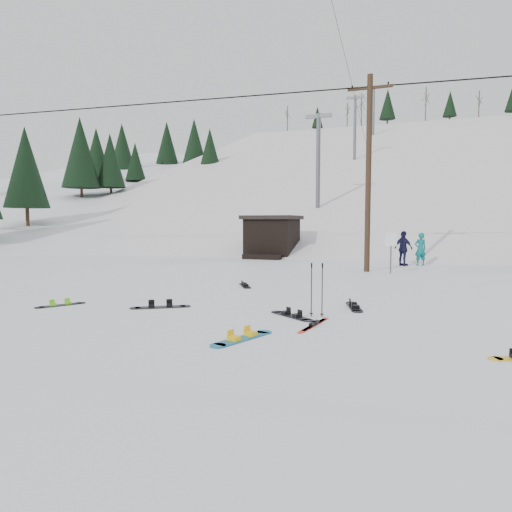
% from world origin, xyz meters
% --- Properties ---
extents(ground, '(200.00, 200.00, 0.00)m').
position_xyz_m(ground, '(0.00, 0.00, 0.00)').
color(ground, white).
rests_on(ground, ground).
extents(ski_slope, '(60.00, 85.24, 65.97)m').
position_xyz_m(ski_slope, '(0.00, 55.00, -12.00)').
color(ski_slope, white).
rests_on(ski_slope, ground).
extents(ridge_left, '(47.54, 95.03, 58.38)m').
position_xyz_m(ridge_left, '(-36.00, 48.00, -11.00)').
color(ridge_left, white).
rests_on(ridge_left, ground).
extents(treeline_left, '(20.00, 64.00, 10.00)m').
position_xyz_m(treeline_left, '(-34.00, 40.00, 0.00)').
color(treeline_left, black).
rests_on(treeline_left, ground).
extents(treeline_crest, '(50.00, 6.00, 10.00)m').
position_xyz_m(treeline_crest, '(0.00, 86.00, 0.00)').
color(treeline_crest, black).
rests_on(treeline_crest, ski_slope).
extents(utility_pole, '(2.00, 0.26, 9.00)m').
position_xyz_m(utility_pole, '(2.00, 14.00, 4.68)').
color(utility_pole, '#3A2819').
rests_on(utility_pole, ground).
extents(trail_sign, '(0.50, 0.09, 1.85)m').
position_xyz_m(trail_sign, '(3.10, 13.58, 1.27)').
color(trail_sign, '#595B60').
rests_on(trail_sign, ground).
extents(lift_hut, '(3.40, 4.10, 2.75)m').
position_xyz_m(lift_hut, '(-5.00, 20.94, 1.36)').
color(lift_hut, black).
rests_on(lift_hut, ground).
extents(lift_tower_near, '(2.20, 0.36, 8.00)m').
position_xyz_m(lift_tower_near, '(-4.00, 30.00, 7.86)').
color(lift_tower_near, '#595B60').
rests_on(lift_tower_near, ski_slope).
extents(lift_tower_mid, '(2.20, 0.36, 8.00)m').
position_xyz_m(lift_tower_mid, '(-4.00, 50.00, 14.36)').
color(lift_tower_mid, '#595B60').
rests_on(lift_tower_mid, ski_slope).
extents(lift_tower_far, '(2.20, 0.36, 8.00)m').
position_xyz_m(lift_tower_far, '(-4.00, 70.00, 20.86)').
color(lift_tower_far, '#595B60').
rests_on(lift_tower_far, ski_slope).
extents(hero_snowboard, '(0.77, 1.60, 0.12)m').
position_xyz_m(hero_snowboard, '(1.22, 0.51, 0.03)').
color(hero_snowboard, '#176D96').
rests_on(hero_snowboard, ground).
extents(hero_skis, '(0.32, 1.70, 0.09)m').
position_xyz_m(hero_skis, '(2.27, 2.19, 0.03)').
color(hero_skis, '#AD1D11').
rests_on(hero_skis, ground).
extents(ski_poles, '(0.36, 0.10, 1.32)m').
position_xyz_m(ski_poles, '(2.10, 3.17, 0.68)').
color(ski_poles, black).
rests_on(ski_poles, ground).
extents(board_scatter_a, '(1.41, 1.02, 0.11)m').
position_xyz_m(board_scatter_a, '(-2.11, 2.83, 0.03)').
color(board_scatter_a, black).
rests_on(board_scatter_a, ground).
extents(board_scatter_b, '(0.85, 1.25, 0.10)m').
position_xyz_m(board_scatter_b, '(-1.53, 7.49, 0.03)').
color(board_scatter_b, black).
rests_on(board_scatter_b, ground).
extents(board_scatter_c, '(0.81, 1.21, 0.10)m').
position_xyz_m(board_scatter_c, '(-4.87, 2.11, 0.02)').
color(board_scatter_c, black).
rests_on(board_scatter_c, ground).
extents(board_scatter_d, '(1.27, 0.98, 0.10)m').
position_xyz_m(board_scatter_d, '(1.53, 2.94, 0.03)').
color(board_scatter_d, black).
rests_on(board_scatter_d, ground).
extents(board_scatter_f, '(0.65, 1.50, 0.11)m').
position_xyz_m(board_scatter_f, '(2.79, 4.68, 0.03)').
color(board_scatter_f, black).
rests_on(board_scatter_f, ground).
extents(skier_teal, '(0.76, 0.66, 1.75)m').
position_xyz_m(skier_teal, '(4.30, 18.06, 0.87)').
color(skier_teal, '#0A6B6C').
rests_on(skier_teal, ground).
extents(skier_navy, '(1.15, 0.98, 1.85)m').
position_xyz_m(skier_navy, '(3.46, 17.56, 0.92)').
color(skier_navy, '#18183C').
rests_on(skier_navy, ground).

